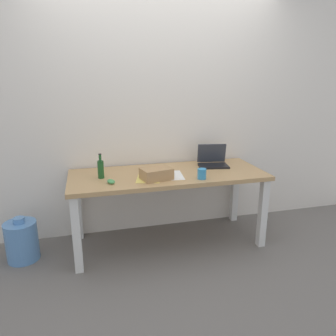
% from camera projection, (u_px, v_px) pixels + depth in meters
% --- Properties ---
extents(ground_plane, '(8.00, 8.00, 0.00)m').
position_uv_depth(ground_plane, '(168.00, 241.00, 3.25)').
color(ground_plane, slate).
extents(back_wall, '(5.20, 0.08, 2.60)m').
position_uv_depth(back_wall, '(158.00, 110.00, 3.29)').
color(back_wall, silver).
rests_on(back_wall, ground).
extents(desk, '(1.87, 0.74, 0.74)m').
position_uv_depth(desk, '(168.00, 182.00, 3.08)').
color(desk, tan).
rests_on(desk, ground).
extents(laptop_right, '(0.33, 0.27, 0.22)m').
position_uv_depth(laptop_right, '(213.00, 161.00, 3.29)').
color(laptop_right, black).
rests_on(laptop_right, desk).
extents(beer_bottle, '(0.06, 0.06, 0.23)m').
position_uv_depth(beer_bottle, '(101.00, 169.00, 2.87)').
color(beer_bottle, '#1E5123').
rests_on(beer_bottle, desk).
extents(computer_mouse, '(0.09, 0.11, 0.03)m').
position_uv_depth(computer_mouse, '(111.00, 181.00, 2.75)').
color(computer_mouse, '#4C9E56').
rests_on(computer_mouse, desk).
extents(cardboard_box, '(0.30, 0.25, 0.10)m').
position_uv_depth(cardboard_box, '(156.00, 174.00, 2.85)').
color(cardboard_box, tan).
rests_on(cardboard_box, desk).
extents(coffee_mug, '(0.08, 0.08, 0.09)m').
position_uv_depth(coffee_mug, '(202.00, 174.00, 2.86)').
color(coffee_mug, '#338CC6').
rests_on(coffee_mug, desk).
extents(paper_yellow_folder, '(0.28, 0.34, 0.00)m').
position_uv_depth(paper_yellow_folder, '(149.00, 178.00, 2.90)').
color(paper_yellow_folder, '#F4E06B').
rests_on(paper_yellow_folder, desk).
extents(paper_sheet_center, '(0.24, 0.32, 0.00)m').
position_uv_depth(paper_sheet_center, '(171.00, 175.00, 2.97)').
color(paper_sheet_center, white).
rests_on(paper_sheet_center, desk).
extents(water_cooler_jug, '(0.29, 0.29, 0.42)m').
position_uv_depth(water_cooler_jug, '(22.00, 241.00, 2.89)').
color(water_cooler_jug, '#598CC6').
rests_on(water_cooler_jug, ground).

